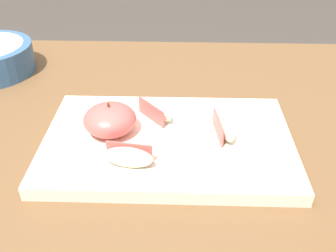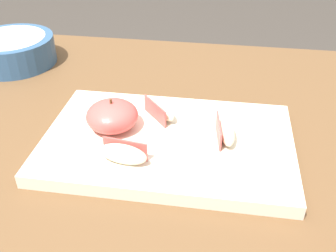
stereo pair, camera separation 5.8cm
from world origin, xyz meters
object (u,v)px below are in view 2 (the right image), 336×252
(cutting_board, at_px, (168,143))
(apple_wedge_right, at_px, (122,154))
(apple_wedge_middle, at_px, (226,131))
(apple_wedge_back, at_px, (161,109))
(ceramic_fruit_bowl, at_px, (12,50))
(apple_half_skin_up, at_px, (112,116))

(cutting_board, xyz_separation_m, apple_wedge_right, (-0.05, -0.07, 0.03))
(apple_wedge_middle, distance_m, apple_wedge_right, 0.16)
(apple_wedge_back, xyz_separation_m, apple_wedge_right, (-0.03, -0.12, 0.00))
(ceramic_fruit_bowl, bearing_deg, apple_wedge_middle, -27.85)
(apple_wedge_back, height_order, apple_wedge_right, same)
(cutting_board, height_order, apple_wedge_right, apple_wedge_right)
(cutting_board, height_order, apple_wedge_back, apple_wedge_back)
(cutting_board, xyz_separation_m, apple_wedge_back, (-0.02, 0.05, 0.03))
(ceramic_fruit_bowl, bearing_deg, apple_wedge_back, -29.10)
(apple_wedge_back, relative_size, apple_wedge_middle, 0.94)
(apple_wedge_right, bearing_deg, ceramic_fruit_bowl, 135.30)
(apple_wedge_right, bearing_deg, apple_wedge_back, 75.12)
(cutting_board, distance_m, apple_wedge_back, 0.06)
(apple_wedge_back, height_order, apple_wedge_middle, same)
(apple_half_skin_up, xyz_separation_m, apple_wedge_back, (0.07, 0.04, -0.01))
(apple_wedge_back, bearing_deg, apple_wedge_right, -104.88)
(apple_half_skin_up, bearing_deg, ceramic_fruit_bowl, 140.12)
(cutting_board, relative_size, ceramic_fruit_bowl, 2.10)
(apple_wedge_middle, bearing_deg, apple_wedge_right, -150.95)
(apple_wedge_back, bearing_deg, cutting_board, -69.84)
(apple_wedge_right, xyz_separation_m, ceramic_fruit_bowl, (-0.33, 0.32, -0.01))
(cutting_board, height_order, ceramic_fruit_bowl, ceramic_fruit_bowl)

